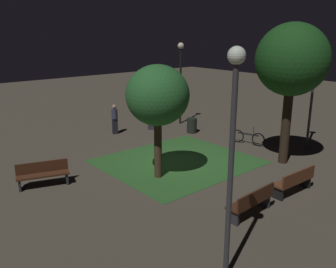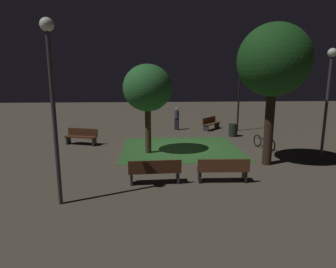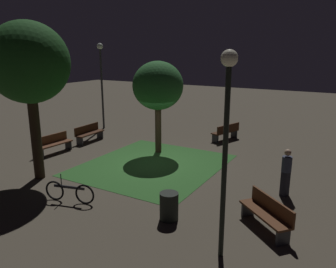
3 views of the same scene
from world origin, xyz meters
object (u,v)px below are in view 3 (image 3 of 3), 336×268
at_px(tree_right_canopy, 29,64).
at_px(lamp_post_plaza_west, 226,123).
at_px(tree_near_wall, 158,86).
at_px(lamp_post_path_center, 101,72).
at_px(bench_lawn_edge, 267,212).
at_px(pedestrian, 286,171).
at_px(bicycle, 69,192).
at_px(bench_front_left, 226,131).
at_px(bench_front_right, 89,133).
at_px(trash_bin, 169,206).
at_px(bench_by_lamp, 53,143).

bearing_deg(tree_right_canopy, lamp_post_plaza_west, 81.46).
xyz_separation_m(tree_near_wall, tree_right_canopy, (5.02, -2.20, 1.12)).
xyz_separation_m(tree_near_wall, lamp_post_path_center, (-2.53, -5.56, 0.30)).
xyz_separation_m(bench_lawn_edge, pedestrian, (-2.44, -0.01, 0.37)).
distance_m(bench_lawn_edge, lamp_post_plaza_west, 3.30).
distance_m(bicycle, pedestrian, 7.06).
bearing_deg(tree_near_wall, bicycle, 3.44).
relative_size(bench_front_left, pedestrian, 1.16).
xyz_separation_m(bench_front_right, trash_bin, (5.07, 7.83, -0.08)).
height_order(lamp_post_path_center, trash_bin, lamp_post_path_center).
bearing_deg(tree_right_canopy, tree_near_wall, 156.32).
xyz_separation_m(lamp_post_plaza_west, lamp_post_path_center, (-8.72, -11.12, 0.22)).
bearing_deg(bench_lawn_edge, bicycle, -75.46).
distance_m(tree_right_canopy, pedestrian, 9.54).
distance_m(tree_right_canopy, lamp_post_path_center, 8.30).
bearing_deg(pedestrian, tree_near_wall, -107.88).
xyz_separation_m(tree_right_canopy, bicycle, (0.93, 2.56, -3.90)).
relative_size(lamp_post_path_center, pedestrian, 3.18).
distance_m(tree_right_canopy, lamp_post_plaza_west, 7.92).
bearing_deg(pedestrian, tree_right_canopy, -70.14).
distance_m(bench_front_right, pedestrian, 10.52).
xyz_separation_m(bench_front_left, trash_bin, (8.99, 1.62, -0.08)).
height_order(tree_near_wall, trash_bin, tree_near_wall).
height_order(bench_front_right, lamp_post_path_center, lamp_post_path_center).
distance_m(lamp_post_plaza_west, trash_bin, 3.50).
relative_size(bench_lawn_edge, tree_near_wall, 0.39).
height_order(lamp_post_plaza_west, lamp_post_path_center, lamp_post_path_center).
bearing_deg(lamp_post_plaza_west, pedestrian, 171.61).
height_order(bench_front_right, tree_right_canopy, tree_right_canopy).
distance_m(bench_front_right, trash_bin, 9.33).
bearing_deg(tree_right_canopy, bench_front_right, -157.55).
bearing_deg(bench_lawn_edge, lamp_post_plaza_west, -19.66).
distance_m(bench_front_right, bicycle, 7.30).
xyz_separation_m(lamp_post_path_center, bicycle, (8.48, 5.92, -3.08)).
height_order(bench_front_right, bicycle, bicycle).
relative_size(tree_right_canopy, bicycle, 3.38).
distance_m(bench_lawn_edge, tree_near_wall, 8.06).
height_order(bench_front_left, bicycle, bicycle).
bearing_deg(pedestrian, lamp_post_plaza_west, -8.39).
bearing_deg(trash_bin, bench_by_lamp, -109.10).
bearing_deg(tree_right_canopy, bench_by_lamp, -140.76).
relative_size(bench_lawn_edge, bicycle, 0.99).
bearing_deg(trash_bin, bench_front_left, -169.75).
xyz_separation_m(trash_bin, bicycle, (0.64, -3.29, -0.06)).
distance_m(tree_right_canopy, bicycle, 4.76).
height_order(bench_front_left, pedestrian, pedestrian).
relative_size(bench_front_left, tree_right_canopy, 0.32).
height_order(bench_by_lamp, trash_bin, bench_by_lamp).
bearing_deg(bench_by_lamp, lamp_post_path_center, -164.97).
distance_m(bench_lawn_edge, pedestrian, 2.47).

